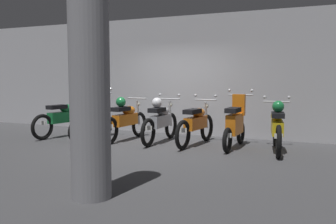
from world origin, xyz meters
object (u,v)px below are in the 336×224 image
Objects in this scene: motorbike_slot_6 at (277,127)px; motorbike_slot_4 at (196,124)px; motorbike_slot_2 at (125,119)px; motorbike_slot_1 at (93,118)px; motorbike_slot_3 at (161,120)px; motorbike_slot_0 at (64,118)px; motorbike_slot_5 at (235,124)px; support_pillar at (89,74)px.

motorbike_slot_4 is at bearing 178.97° from motorbike_slot_6.
motorbike_slot_4 is at bearing 3.49° from motorbike_slot_2.
motorbike_slot_3 is (1.80, 0.22, 0.00)m from motorbike_slot_1.
motorbike_slot_2 is at bearing 4.25° from motorbike_slot_0.
motorbike_slot_6 is (1.80, -0.03, 0.04)m from motorbike_slot_4.
motorbike_slot_5 is (0.90, 0.02, 0.04)m from motorbike_slot_4.
motorbike_slot_3 and motorbike_slot_6 have the same top height.
motorbike_slot_3 is at bearing 5.18° from motorbike_slot_0.
motorbike_slot_3 is (2.70, 0.25, 0.04)m from motorbike_slot_0.
motorbike_slot_4 and motorbike_slot_6 have the same top height.
motorbike_slot_1 is (0.90, 0.03, 0.04)m from motorbike_slot_0.
support_pillar is (-0.91, -4.07, 1.07)m from motorbike_slot_5.
motorbike_slot_1 is at bearing -173.32° from motorbike_slot_2.
motorbike_slot_6 is at bearing 2.24° from motorbike_slot_0.
motorbike_slot_3 is at bearing 7.03° from motorbike_slot_2.
motorbike_slot_5 is (1.81, 0.02, -0.00)m from motorbike_slot_3.
motorbike_slot_1 is at bearing -176.26° from motorbike_slot_5.
support_pillar is (1.79, -3.94, 1.07)m from motorbike_slot_2.
motorbike_slot_4 is (2.71, 0.22, -0.04)m from motorbike_slot_1.
motorbike_slot_1 is 0.86× the size of motorbike_slot_3.
support_pillar is (-0.01, -4.05, 1.11)m from motorbike_slot_4.
motorbike_slot_6 is 0.61× the size of support_pillar.
motorbike_slot_3 is at bearing 179.29° from motorbike_slot_6.
motorbike_slot_1 is 1.82m from motorbike_slot_3.
support_pillar reaches higher than motorbike_slot_1.
motorbike_slot_0 is at bearing -174.82° from motorbike_slot_3.
motorbike_slot_5 reaches higher than motorbike_slot_3.
motorbike_slot_4 is 4.20m from support_pillar.
motorbike_slot_5 reaches higher than motorbike_slot_0.
motorbike_slot_0 is 3.62m from motorbike_slot_4.
motorbike_slot_4 is at bearing 3.87° from motorbike_slot_0.
support_pillar reaches higher than motorbike_slot_2.
motorbike_slot_0 is 4.52m from motorbike_slot_5.
motorbike_slot_1 is 0.86× the size of motorbike_slot_2.
motorbike_slot_0 and motorbike_slot_6 have the same top height.
motorbike_slot_0 is 1.00× the size of motorbike_slot_6.
motorbike_slot_3 and motorbike_slot_4 have the same top height.
motorbike_slot_5 is (3.61, 0.24, 0.00)m from motorbike_slot_1.
motorbike_slot_1 is at bearing -177.67° from motorbike_slot_6.
motorbike_slot_5 reaches higher than motorbike_slot_2.
support_pillar reaches higher than motorbike_slot_6.
motorbike_slot_5 is at bearing 0.62° from motorbike_slot_3.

